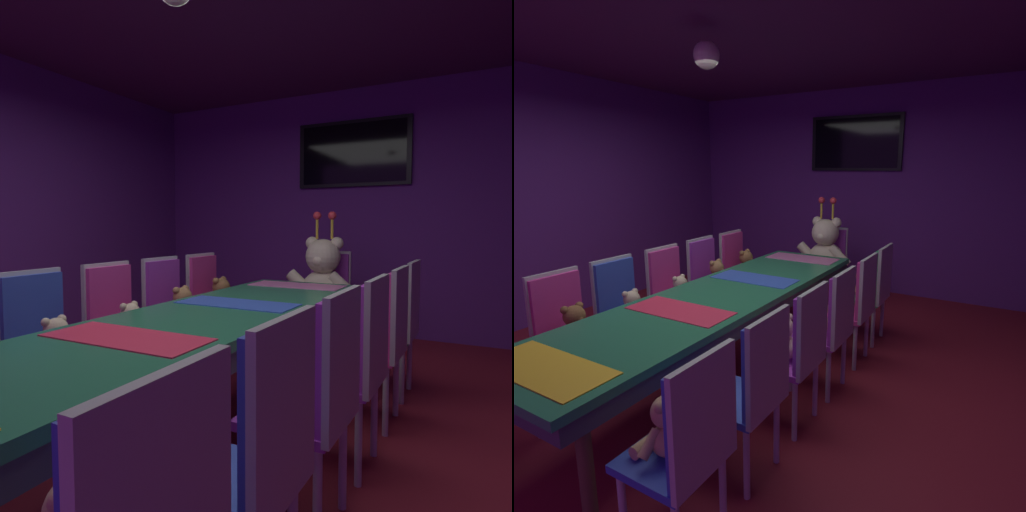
% 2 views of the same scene
% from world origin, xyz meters
% --- Properties ---
extents(ground_plane, '(7.90, 7.90, 0.00)m').
position_xyz_m(ground_plane, '(0.00, 0.00, 0.00)').
color(ground_plane, maroon).
extents(wall_back, '(5.20, 0.12, 2.80)m').
position_xyz_m(wall_back, '(0.00, 3.20, 1.40)').
color(wall_back, '#59267F').
rests_on(wall_back, ground_plane).
extents(wall_left, '(0.12, 6.40, 2.80)m').
position_xyz_m(wall_left, '(-2.60, 0.00, 1.40)').
color(wall_left, '#59267F').
rests_on(wall_left, ground_plane).
extents(ceiling_panel, '(5.20, 6.40, 0.04)m').
position_xyz_m(ceiling_panel, '(0.00, 0.00, 2.80)').
color(ceiling_panel, '#4C1E4C').
extents(banquet_table, '(0.90, 3.47, 0.75)m').
position_xyz_m(banquet_table, '(0.00, 0.00, 0.66)').
color(banquet_table, '#26724C').
rests_on(banquet_table, ground_plane).
extents(chair_left_1, '(0.42, 0.41, 0.98)m').
position_xyz_m(chair_left_1, '(-0.83, -0.84, 0.60)').
color(chair_left_1, '#CC338C').
rests_on(chair_left_1, ground_plane).
extents(teddy_left_1, '(0.26, 0.33, 0.31)m').
position_xyz_m(teddy_left_1, '(-0.68, -0.84, 0.59)').
color(teddy_left_1, brown).
rests_on(teddy_left_1, chair_left_1).
extents(chair_left_2, '(0.42, 0.41, 0.98)m').
position_xyz_m(chair_left_2, '(-0.84, -0.30, 0.60)').
color(chair_left_2, '#2D47B2').
rests_on(chair_left_2, ground_plane).
extents(teddy_left_2, '(0.23, 0.29, 0.28)m').
position_xyz_m(teddy_left_2, '(-0.70, -0.30, 0.58)').
color(teddy_left_2, beige).
rests_on(teddy_left_2, chair_left_2).
extents(chair_left_3, '(0.42, 0.41, 0.98)m').
position_xyz_m(chair_left_3, '(-0.84, 0.28, 0.60)').
color(chair_left_3, '#CC338C').
rests_on(chair_left_3, ground_plane).
extents(teddy_left_3, '(0.22, 0.29, 0.27)m').
position_xyz_m(teddy_left_3, '(-0.69, 0.28, 0.57)').
color(teddy_left_3, beige).
rests_on(teddy_left_3, chair_left_3).
extents(chair_left_4, '(0.42, 0.41, 0.98)m').
position_xyz_m(chair_left_4, '(-0.84, 0.85, 0.60)').
color(chair_left_4, purple).
rests_on(chair_left_4, ground_plane).
extents(teddy_left_4, '(0.25, 0.32, 0.31)m').
position_xyz_m(teddy_left_4, '(-0.70, 0.85, 0.59)').
color(teddy_left_4, '#9E7247').
rests_on(teddy_left_4, chair_left_4).
extents(chair_left_5, '(0.42, 0.41, 0.98)m').
position_xyz_m(chair_left_5, '(-0.83, 1.40, 0.60)').
color(chair_left_5, '#CC338C').
rests_on(chair_left_5, ground_plane).
extents(teddy_left_5, '(0.26, 0.34, 0.32)m').
position_xyz_m(teddy_left_5, '(-0.68, 1.40, 0.60)').
color(teddy_left_5, olive).
rests_on(teddy_left_5, chair_left_5).
extents(chair_right_0, '(0.42, 0.41, 0.98)m').
position_xyz_m(chair_right_0, '(0.85, -1.37, 0.60)').
color(chair_right_0, '#2D47B2').
rests_on(chair_right_0, ground_plane).
extents(teddy_right_0, '(0.24, 0.31, 0.29)m').
position_xyz_m(teddy_right_0, '(0.71, -1.37, 0.58)').
color(teddy_right_0, tan).
rests_on(teddy_right_0, chair_right_0).
extents(chair_right_1, '(0.42, 0.41, 0.98)m').
position_xyz_m(chair_right_1, '(0.84, -0.83, 0.60)').
color(chair_right_1, '#2D47B2').
rests_on(chair_right_1, ground_plane).
extents(chair_right_2, '(0.42, 0.41, 0.98)m').
position_xyz_m(chair_right_2, '(0.84, -0.27, 0.60)').
color(chair_right_2, purple).
rests_on(chair_right_2, ground_plane).
extents(teddy_right_2, '(0.25, 0.32, 0.31)m').
position_xyz_m(teddy_right_2, '(0.70, -0.27, 0.59)').
color(teddy_right_2, beige).
rests_on(teddy_right_2, chair_right_2).
extents(chair_right_3, '(0.42, 0.41, 0.98)m').
position_xyz_m(chair_right_3, '(0.86, 0.25, 0.60)').
color(chair_right_3, purple).
rests_on(chair_right_3, ground_plane).
extents(teddy_right_3, '(0.24, 0.31, 0.29)m').
position_xyz_m(teddy_right_3, '(0.72, 0.25, 0.58)').
color(teddy_right_3, tan).
rests_on(teddy_right_3, chair_right_3).
extents(chair_right_4, '(0.42, 0.41, 0.98)m').
position_xyz_m(chair_right_4, '(0.86, 0.83, 0.60)').
color(chair_right_4, '#CC338C').
rests_on(chair_right_4, ground_plane).
extents(teddy_right_4, '(0.23, 0.30, 0.28)m').
position_xyz_m(teddy_right_4, '(0.72, 0.83, 0.58)').
color(teddy_right_4, tan).
rests_on(teddy_right_4, chair_right_4).
extents(chair_right_5, '(0.42, 0.41, 0.98)m').
position_xyz_m(chair_right_5, '(0.86, 1.37, 0.60)').
color(chair_right_5, '#268C4C').
rests_on(chair_right_5, ground_plane).
extents(teddy_right_5, '(0.22, 0.29, 0.27)m').
position_xyz_m(teddy_right_5, '(0.72, 1.37, 0.58)').
color(teddy_right_5, brown).
rests_on(teddy_right_5, chair_right_5).
extents(throne_chair, '(0.41, 0.42, 0.98)m').
position_xyz_m(throne_chair, '(0.00, 2.28, 0.60)').
color(throne_chair, purple).
rests_on(throne_chair, ground_plane).
extents(king_teddy_bear, '(0.71, 0.55, 0.91)m').
position_xyz_m(king_teddy_bear, '(0.00, 2.11, 0.75)').
color(king_teddy_bear, beige).
rests_on(king_teddy_bear, throne_chair).
extents(wall_tv, '(1.28, 0.06, 0.74)m').
position_xyz_m(wall_tv, '(0.00, 3.11, 2.05)').
color(wall_tv, black).
extents(pendant_light, '(0.20, 0.20, 0.20)m').
position_xyz_m(pendant_light, '(-0.16, 0.09, 2.55)').
color(pendant_light, white).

